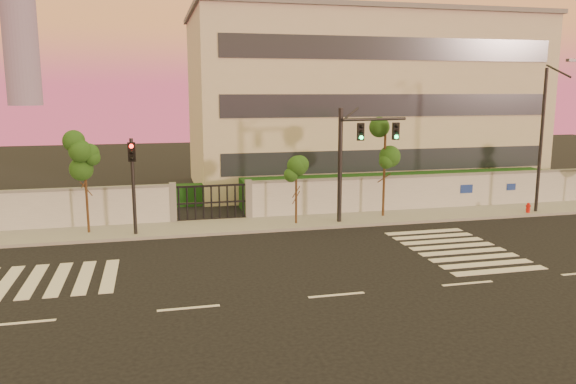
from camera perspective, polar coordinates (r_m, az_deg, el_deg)
ground at (r=19.59m, az=4.94°, el=-10.40°), size 120.00×120.00×0.00m
sidewalk at (r=29.29m, az=-1.58°, el=-3.24°), size 60.00×3.00×0.15m
perimeter_wall at (r=30.53m, az=-1.99°, el=-0.77°), size 60.00×0.36×2.20m
hedge_row at (r=33.43m, az=-1.15°, el=-0.24°), size 41.00×4.25×1.80m
institutional_building at (r=42.09m, az=7.25°, el=9.14°), size 24.40×12.40×12.25m
road_markings at (r=22.63m, az=-1.94°, el=-7.48°), size 57.00×7.62×0.02m
street_tree_c at (r=28.30m, az=-19.93°, el=2.83°), size 1.44×1.14×4.82m
street_tree_d at (r=28.65m, az=0.87°, el=1.66°), size 1.32×1.05×3.56m
street_tree_e at (r=30.69m, az=9.85°, el=4.43°), size 1.60×1.27×5.26m
traffic_signal_main at (r=29.23m, az=6.75°, el=4.12°), size 3.81×0.73×6.04m
traffic_signal_secondary at (r=27.35m, az=-15.49°, el=1.67°), size 0.37×0.35×4.72m
streetlight_east at (r=34.20m, az=24.56°, el=5.47°), size 0.51×2.05×8.52m
fire_hydrant at (r=34.33m, az=23.21°, el=-1.59°), size 0.28×0.27×0.71m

